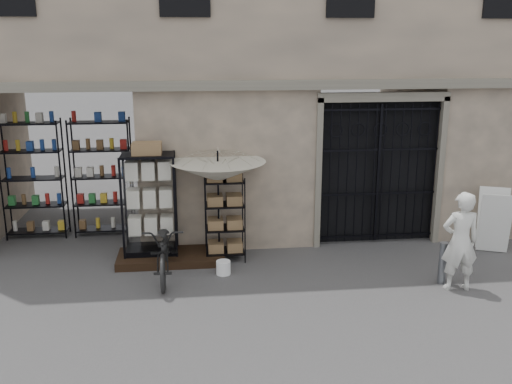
{
  "coord_description": "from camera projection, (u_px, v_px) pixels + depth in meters",
  "views": [
    {
      "loc": [
        -1.94,
        -8.67,
        4.08
      ],
      "look_at": [
        -0.8,
        1.4,
        1.35
      ],
      "focal_mm": 40.0,
      "sensor_mm": 36.0,
      "label": 1
    }
  ],
  "objects": [
    {
      "name": "wire_rack",
      "position": [
        225.0,
        219.0,
        10.73
      ],
      "size": [
        0.75,
        0.56,
        1.64
      ],
      "rotation": [
        0.0,
        0.0,
        -0.07
      ],
      "color": "black",
      "rests_on": "ground"
    },
    {
      "name": "market_umbrella",
      "position": [
        218.0,
        166.0,
        10.46
      ],
      "size": [
        1.94,
        1.96,
        2.53
      ],
      "rotation": [
        0.0,
        0.0,
        -0.29
      ],
      "color": "black",
      "rests_on": "ground"
    },
    {
      "name": "shop_shelving",
      "position": [
        68.0,
        178.0,
        11.93
      ],
      "size": [
        2.7,
        0.5,
        2.5
      ],
      "primitive_type": "cube",
      "color": "black",
      "rests_on": "ground"
    },
    {
      "name": "shop_recess",
      "position": [
        65.0,
        172.0,
        11.4
      ],
      "size": [
        3.0,
        1.7,
        3.0
      ],
      "primitive_type": "cube",
      "color": "black",
      "rests_on": "ground"
    },
    {
      "name": "bicycle",
      "position": [
        166.0,
        276.0,
        10.11
      ],
      "size": [
        0.69,
        1.03,
        1.95
      ],
      "primitive_type": "imported",
      "rotation": [
        0.0,
        0.0,
        0.01
      ],
      "color": "black",
      "rests_on": "ground"
    },
    {
      "name": "steel_bollard",
      "position": [
        443.0,
        263.0,
        9.75
      ],
      "size": [
        0.17,
        0.17,
        0.74
      ],
      "primitive_type": "cylinder",
      "rotation": [
        0.0,
        0.0,
        0.28
      ],
      "color": "slate",
      "rests_on": "ground"
    },
    {
      "name": "easel_sign",
      "position": [
        494.0,
        221.0,
        11.18
      ],
      "size": [
        0.79,
        0.83,
        1.22
      ],
      "rotation": [
        0.0,
        0.0,
        -0.39
      ],
      "color": "silver",
      "rests_on": "ground"
    },
    {
      "name": "display_cabinet",
      "position": [
        150.0,
        209.0,
        10.63
      ],
      "size": [
        1.04,
        0.74,
        2.06
      ],
      "rotation": [
        0.0,
        0.0,
        0.17
      ],
      "color": "black",
      "rests_on": "step_platform"
    },
    {
      "name": "main_building",
      "position": [
        279.0,
        19.0,
        12.26
      ],
      "size": [
        14.0,
        4.0,
        9.0
      ],
      "primitive_type": "cube",
      "color": "tan",
      "rests_on": "ground"
    },
    {
      "name": "step_platform",
      "position": [
        171.0,
        257.0,
        10.79
      ],
      "size": [
        2.0,
        0.9,
        0.15
      ],
      "primitive_type": "cube",
      "color": "black",
      "rests_on": "ground"
    },
    {
      "name": "white_bucket",
      "position": [
        223.0,
        268.0,
        10.18
      ],
      "size": [
        0.34,
        0.34,
        0.25
      ],
      "primitive_type": "cylinder",
      "rotation": [
        0.0,
        0.0,
        0.4
      ],
      "color": "white",
      "rests_on": "ground"
    },
    {
      "name": "iron_gate",
      "position": [
        376.0,
        170.0,
        11.57
      ],
      "size": [
        2.5,
        0.21,
        3.0
      ],
      "color": "black",
      "rests_on": "ground"
    },
    {
      "name": "ground",
      "position": [
        313.0,
        289.0,
        9.59
      ],
      "size": [
        80.0,
        80.0,
        0.0
      ],
      "primitive_type": "plane",
      "color": "#242427",
      "rests_on": "ground"
    },
    {
      "name": "shopkeeper",
      "position": [
        455.0,
        289.0,
        9.61
      ],
      "size": [
        0.71,
        1.73,
        0.41
      ],
      "primitive_type": "imported",
      "rotation": [
        0.0,
        0.0,
        3.09
      ],
      "color": "silver",
      "rests_on": "ground"
    }
  ]
}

